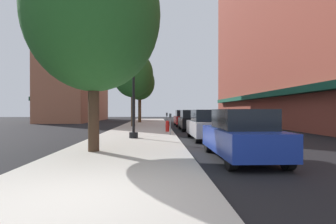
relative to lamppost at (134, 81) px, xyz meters
name	(u,v)px	position (x,y,z in m)	size (l,w,h in m)	color
ground_plane	(189,129)	(4.04, 8.05, -3.20)	(90.00, 90.00, 0.00)	black
sidewalk_slab	(143,128)	(0.04, 9.05, -3.14)	(4.80, 50.00, 0.12)	#B7B2A8
building_right_brick	(292,11)	(15.03, 12.05, 8.52)	(6.80, 40.00, 23.48)	brown
building_far_background	(77,52)	(-10.97, 27.05, 7.34)	(6.80, 18.00, 21.14)	#9E6047
lamppost	(134,81)	(0.00, 0.00, 0.00)	(0.48, 0.48, 5.90)	black
fire_hydrant	(167,126)	(2.01, 4.26, -2.68)	(0.33, 0.26, 0.79)	red
parking_meter_near	(167,118)	(2.09, 7.67, -2.25)	(0.14, 0.09, 1.31)	slate
parking_meter_far	(170,121)	(2.09, 1.79, -2.25)	(0.14, 0.09, 1.31)	slate
tree_near	(133,74)	(-1.01, 10.96, 1.84)	(3.83, 3.83, 7.16)	#4C3823
tree_mid	(93,15)	(-1.05, -4.71, 1.93)	(4.92, 4.92, 7.86)	#422D1E
tree_far	(140,83)	(-0.93, 19.38, 1.92)	(3.82, 3.82, 7.23)	#4C3823
car_blue	(241,135)	(4.04, -5.98, -2.39)	(1.80, 4.30, 1.66)	black
car_silver	(207,125)	(4.04, 0.04, -2.39)	(1.80, 4.30, 1.66)	black
car_black	(191,120)	(4.04, 7.05, -2.39)	(1.80, 4.30, 1.66)	black
car_red	(183,118)	(4.04, 13.25, -2.39)	(1.80, 4.30, 1.66)	black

